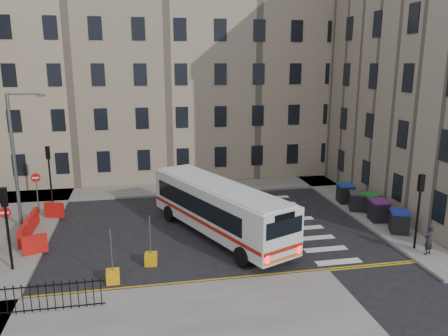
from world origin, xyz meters
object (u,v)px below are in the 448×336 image
object	(u,v)px
pedestrian	(429,240)
bollard_chevron	(113,276)
wheelie_bin_a	(399,222)
wheelie_bin_b	(379,210)
streetlamp	(14,159)
bollard_yellow	(151,259)
wheelie_bin_e	(345,193)
wheelie_bin_d	(357,201)
bus	(218,207)
wheelie_bin_c	(370,203)

from	to	relation	value
pedestrian	bollard_chevron	bearing A→B (deg)	-25.73
wheelie_bin_a	bollard_chevron	size ratio (longest dim) A/B	2.47
wheelie_bin_b	bollard_chevron	world-z (taller)	wheelie_bin_b
streetlamp	bollard_yellow	world-z (taller)	streetlamp
bollard_yellow	bollard_chevron	xyz separation A→B (m)	(-1.78, -1.53, 0.00)
wheelie_bin_a	bollard_yellow	world-z (taller)	wheelie_bin_a
wheelie_bin_e	wheelie_bin_d	bearing A→B (deg)	-82.21
streetlamp	bus	xyz separation A→B (m)	(11.62, -3.37, -2.57)
streetlamp	bollard_yellow	bearing A→B (deg)	-40.35
wheelie_bin_c	pedestrian	distance (m)	6.71
wheelie_bin_d	bollard_chevron	distance (m)	17.19
wheelie_bin_d	wheelie_bin_c	bearing A→B (deg)	-19.33
bus	wheelie_bin_e	xyz separation A→B (m)	(9.95, 4.03, -0.94)
streetlamp	wheelie_bin_d	bearing A→B (deg)	-2.83
streetlamp	wheelie_bin_b	distance (m)	22.43
wheelie_bin_d	wheelie_bin_e	xyz separation A→B (m)	(0.01, 1.73, 0.04)
pedestrian	bollard_chevron	world-z (taller)	pedestrian
streetlamp	wheelie_bin_d	size ratio (longest dim) A/B	5.73
wheelie_bin_b	bollard_yellow	world-z (taller)	wheelie_bin_b
bus	wheelie_bin_d	world-z (taller)	bus
wheelie_bin_c	bus	bearing A→B (deg)	173.31
bus	bollard_chevron	distance (m)	7.55
wheelie_bin_a	pedestrian	distance (m)	3.09
pedestrian	bollard_chevron	xyz separation A→B (m)	(-15.95, 0.32, -0.66)
streetlamp	wheelie_bin_d	xyz separation A→B (m)	(21.56, -1.07, -3.55)
streetlamp	wheelie_bin_a	size ratio (longest dim) A/B	5.49
wheelie_bin_a	bollard_chevron	distance (m)	16.48
pedestrian	wheelie_bin_c	bearing A→B (deg)	-118.09
bus	wheelie_bin_a	distance (m)	10.66
wheelie_bin_b	wheelie_bin_e	bearing A→B (deg)	103.04
bus	bollard_yellow	bearing A→B (deg)	-165.73
bus	wheelie_bin_a	size ratio (longest dim) A/B	7.62
streetlamp	wheelie_bin_e	xyz separation A→B (m)	(21.57, 0.66, -3.51)
wheelie_bin_a	bollard_chevron	world-z (taller)	wheelie_bin_a
wheelie_bin_e	bollard_yellow	distance (m)	15.68
wheelie_bin_b	wheelie_bin_e	distance (m)	3.90
wheelie_bin_b	bollard_yellow	xyz separation A→B (m)	(-14.30, -3.24, -0.53)
wheelie_bin_e	wheelie_bin_a	bearing A→B (deg)	-77.09
pedestrian	wheelie_bin_a	bearing A→B (deg)	-119.87
wheelie_bin_a	wheelie_bin_e	world-z (taller)	wheelie_bin_e
wheelie_bin_a	bollard_chevron	xyz separation A→B (m)	(-16.24, -2.76, -0.51)
bus	wheelie_bin_b	world-z (taller)	bus
wheelie_bin_d	wheelie_bin_e	world-z (taller)	wheelie_bin_e
bus	pedestrian	size ratio (longest dim) A/B	6.98
wheelie_bin_e	bollard_chevron	xyz separation A→B (m)	(-15.73, -8.66, -0.52)
bollard_chevron	wheelie_bin_b	bearing A→B (deg)	16.54
wheelie_bin_a	bollard_yellow	xyz separation A→B (m)	(-14.46, -1.23, -0.51)
streetlamp	pedestrian	distance (m)	23.57
streetlamp	wheelie_bin_d	world-z (taller)	streetlamp
streetlamp	wheelie_bin_e	distance (m)	21.86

